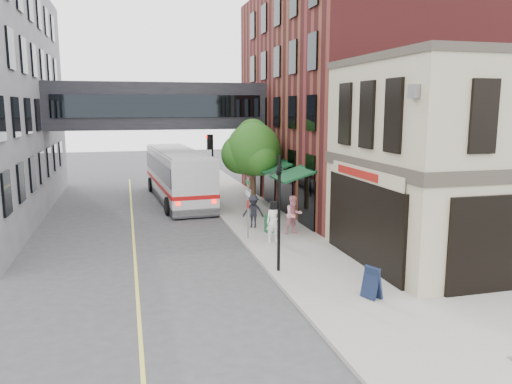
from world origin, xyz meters
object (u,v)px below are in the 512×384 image
newspaper_box (270,224)px  pedestrian_c (253,211)px  bus (178,173)px  pedestrian_b (294,215)px  pedestrian_a (273,222)px  sandwich_board (372,282)px

newspaper_box → pedestrian_c: bearing=108.3°
bus → pedestrian_b: 12.31m
pedestrian_b → newspaper_box: size_ratio=2.18×
newspaper_box → pedestrian_b: bearing=-33.3°
newspaper_box → pedestrian_a: bearing=-107.2°
newspaper_box → sandwich_board: 9.41m
bus → pedestrian_c: (2.97, -9.62, -0.91)m
pedestrian_a → sandwich_board: size_ratio=1.77×
newspaper_box → bus: bearing=101.7°
pedestrian_c → pedestrian_a: bearing=-63.9°
pedestrian_a → bus: bearing=101.8°
pedestrian_a → newspaper_box: pedestrian_a is taller
pedestrian_b → pedestrian_c: size_ratio=1.12×
pedestrian_c → sandwich_board: pedestrian_c is taller
pedestrian_a → pedestrian_c: size_ratio=1.11×
bus → newspaper_box: size_ratio=14.56×
bus → pedestrian_c: bearing=-72.8°
pedestrian_a → pedestrian_c: 3.03m
pedestrian_a → pedestrian_c: pedestrian_a is taller
sandwich_board → pedestrian_c: bearing=75.6°
bus → sandwich_board: bus is taller
pedestrian_b → newspaper_box: bearing=141.8°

